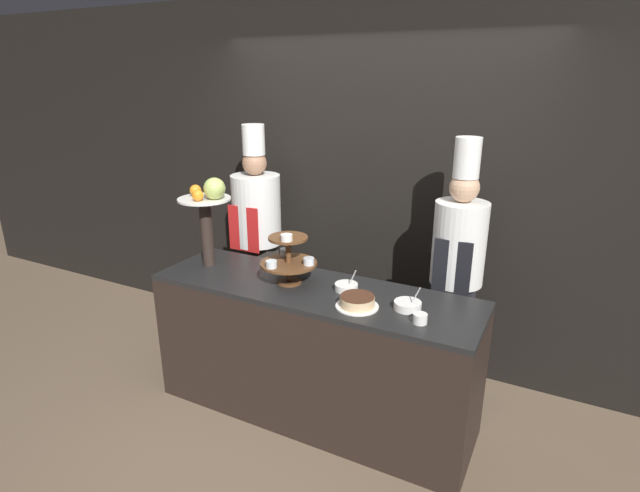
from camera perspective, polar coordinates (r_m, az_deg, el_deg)
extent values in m
plane|color=brown|center=(3.44, -3.42, -21.11)|extent=(14.00, 14.00, 0.00)
cube|color=black|center=(3.89, 6.08, 6.83)|extent=(10.00, 0.06, 2.80)
cube|color=black|center=(3.40, -0.79, -12.27)|extent=(2.14, 0.63, 0.90)
cube|color=black|center=(3.18, -0.83, -5.08)|extent=(2.14, 0.63, 0.03)
cylinder|color=brown|center=(3.26, -3.57, -4.06)|extent=(0.17, 0.17, 0.02)
cylinder|color=brown|center=(3.20, -3.62, -1.60)|extent=(0.04, 0.04, 0.31)
cylinder|color=brown|center=(3.21, -3.61, -2.00)|extent=(0.37, 0.37, 0.02)
cylinder|color=brown|center=(3.15, -3.67, 0.93)|extent=(0.25, 0.25, 0.02)
cylinder|color=silver|center=(3.12, -5.58, -2.07)|extent=(0.07, 0.07, 0.04)
cylinder|color=beige|center=(3.12, -5.57, -2.19)|extent=(0.06, 0.06, 0.03)
cylinder|color=silver|center=(3.15, -1.30, -1.75)|extent=(0.07, 0.07, 0.04)
cylinder|color=red|center=(3.16, -1.30, -1.87)|extent=(0.06, 0.06, 0.03)
cylinder|color=silver|center=(3.33, -3.99, -0.68)|extent=(0.07, 0.07, 0.04)
cylinder|color=gold|center=(3.33, -3.99, -0.79)|extent=(0.06, 0.06, 0.03)
cylinder|color=white|center=(3.07, -3.85, 0.96)|extent=(0.07, 0.07, 0.04)
cylinder|color=#2D231E|center=(3.56, -12.81, 1.46)|extent=(0.09, 0.09, 0.47)
cylinder|color=white|center=(3.50, -13.09, 5.25)|extent=(0.36, 0.36, 0.01)
sphere|color=#ADC160|center=(3.43, -11.97, 6.44)|extent=(0.15, 0.15, 0.15)
sphere|color=#84B742|center=(3.54, -12.00, 6.32)|extent=(0.09, 0.09, 0.09)
sphere|color=orange|center=(3.56, -14.04, 6.18)|extent=(0.08, 0.08, 0.08)
sphere|color=orange|center=(3.41, -13.80, 5.64)|extent=(0.08, 0.08, 0.08)
cylinder|color=white|center=(2.93, 4.26, -6.88)|extent=(0.25, 0.25, 0.01)
cylinder|color=#E0BC89|center=(2.92, 4.27, -6.31)|extent=(0.20, 0.20, 0.06)
cylinder|color=#472819|center=(2.90, 4.29, -5.75)|extent=(0.20, 0.20, 0.01)
cylinder|color=white|center=(2.79, 11.36, -8.12)|extent=(0.08, 0.08, 0.05)
cylinder|color=white|center=(2.93, 9.98, -6.70)|extent=(0.16, 0.16, 0.05)
cylinder|color=#BCBCC1|center=(2.89, 10.88, -5.64)|extent=(0.05, 0.01, 0.11)
cylinder|color=white|center=(3.14, 3.02, -4.70)|extent=(0.15, 0.15, 0.04)
cylinder|color=#BCBCC1|center=(3.10, 3.71, -3.70)|extent=(0.05, 0.01, 0.11)
cube|color=#38332D|center=(4.25, -6.87, -5.51)|extent=(0.29, 0.16, 0.92)
cylinder|color=silver|center=(4.00, -7.28, 4.14)|extent=(0.39, 0.39, 0.55)
cube|color=red|center=(3.89, -8.73, 1.93)|extent=(0.27, 0.01, 0.36)
sphere|color=#A37556|center=(3.93, -7.51, 9.40)|extent=(0.19, 0.19, 0.19)
cylinder|color=white|center=(3.90, -7.62, 11.95)|extent=(0.17, 0.17, 0.23)
cube|color=#28282D|center=(3.69, 14.62, -10.37)|extent=(0.26, 0.14, 0.88)
cylinder|color=white|center=(3.40, 15.61, 0.29)|extent=(0.35, 0.35, 0.56)
cube|color=black|center=(3.29, 14.82, -2.37)|extent=(0.24, 0.01, 0.36)
sphere|color=tan|center=(3.31, 16.18, 6.43)|extent=(0.19, 0.19, 0.19)
cylinder|color=white|center=(3.27, 16.49, 9.65)|extent=(0.16, 0.16, 0.25)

